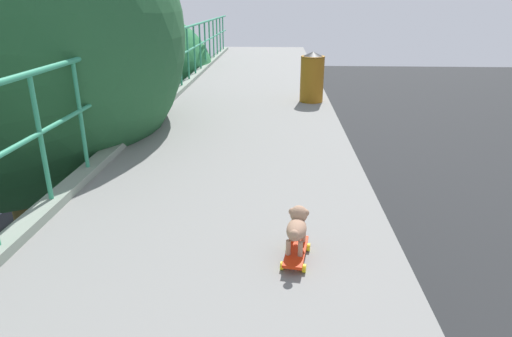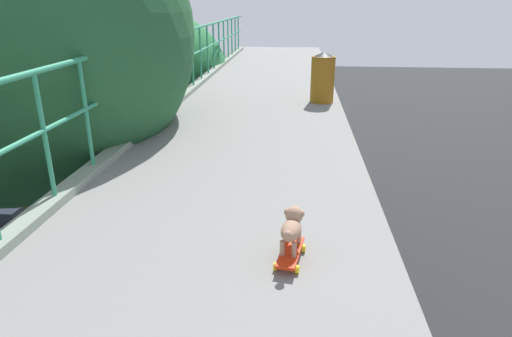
# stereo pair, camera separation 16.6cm
# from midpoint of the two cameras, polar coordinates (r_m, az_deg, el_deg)

# --- Properties ---
(car_yellow_cab_fifth) EXTENTS (1.95, 4.40, 1.56)m
(car_yellow_cab_fifth) POSITION_cam_midpoint_polar(r_m,az_deg,el_deg) (14.21, -24.34, -13.08)
(car_yellow_cab_fifth) COLOR gold
(car_yellow_cab_fifth) RESTS_ON ground
(car_black_sixth) EXTENTS (1.97, 4.38, 1.42)m
(car_black_sixth) POSITION_cam_midpoint_polar(r_m,az_deg,el_deg) (18.46, -28.93, -5.81)
(car_black_sixth) COLOR black
(car_black_sixth) RESTS_ON ground
(car_red_taxi_seventh) EXTENTS (1.83, 4.56, 1.53)m
(car_red_taxi_seventh) POSITION_cam_midpoint_polar(r_m,az_deg,el_deg) (19.31, -14.82, -2.82)
(car_red_taxi_seventh) COLOR red
(car_red_taxi_seventh) RESTS_ON ground
(city_bus) EXTENTS (2.71, 11.92, 3.28)m
(city_bus) POSITION_cam_midpoint_polar(r_m,az_deg,el_deg) (30.05, -15.52, 8.00)
(city_bus) COLOR red
(city_bus) RESTS_ON ground
(roadside_tree_mid) EXTENTS (5.51, 5.51, 10.23)m
(roadside_tree_mid) POSITION_cam_midpoint_polar(r_m,az_deg,el_deg) (7.79, -28.60, 14.47)
(roadside_tree_mid) COLOR brown
(roadside_tree_mid) RESTS_ON ground
(roadside_tree_far) EXTENTS (4.45, 4.45, 7.92)m
(roadside_tree_far) POSITION_cam_midpoint_polar(r_m,az_deg,el_deg) (14.27, -12.57, 11.72)
(roadside_tree_far) COLOR #4D3029
(roadside_tree_far) RESTS_ON ground
(toy_skateboard) EXTENTS (0.24, 0.47, 0.09)m
(toy_skateboard) POSITION_cam_midpoint_polar(r_m,az_deg,el_deg) (3.40, 5.86, -10.77)
(toy_skateboard) COLOR red
(toy_skateboard) RESTS_ON overpass_deck
(small_dog) EXTENTS (0.19, 0.39, 0.29)m
(small_dog) POSITION_cam_midpoint_polar(r_m,az_deg,el_deg) (3.36, 6.07, -7.37)
(small_dog) COLOR #A47B61
(small_dog) RESTS_ON toy_skateboard
(litter_bin) EXTENTS (0.45, 0.45, 0.94)m
(litter_bin) POSITION_cam_midpoint_polar(r_m,az_deg,el_deg) (8.65, 9.12, 11.55)
(litter_bin) COLOR #955D15
(litter_bin) RESTS_ON overpass_deck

